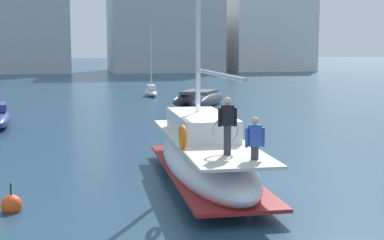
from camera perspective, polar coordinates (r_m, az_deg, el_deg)
The scene contains 6 objects.
ground_plane at distance 18.13m, azimuth 3.86°, elevation -6.47°, with size 400.00×400.00×0.00m, color navy.
main_sailboat at distance 17.98m, azimuth 1.31°, elevation -3.58°, with size 2.69×9.67×13.89m.
moored_sloop_near at distance 49.56m, azimuth -4.23°, elevation 2.98°, with size 0.96×3.80×6.21m.
moored_catamaran at distance 41.71m, azimuth 0.72°, elevation 2.38°, with size 5.15×6.16×7.53m.
mooring_buoy at distance 15.79m, azimuth -18.06°, elevation -8.31°, with size 0.57×0.57×0.88m.
waterfront_buildings at distance 98.57m, azimuth -8.87°, elevation 10.31°, with size 79.90×17.03×23.05m.
Camera 1 is at (-4.90, -16.89, 4.39)m, focal length 51.92 mm.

